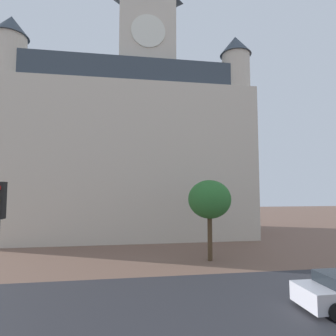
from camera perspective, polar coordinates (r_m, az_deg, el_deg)
ground_plane at (r=14.17m, az=1.71°, el=-24.13°), size 120.00×120.00×0.00m
street_asphalt_strip at (r=12.95m, az=2.88°, el=-26.05°), size 120.00×7.25×0.00m
landmark_building at (r=30.77m, az=-7.61°, el=4.47°), size 24.88×12.12×29.73m
tree_curb_far at (r=19.17m, az=8.58°, el=-6.50°), size 2.92×2.92×5.42m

